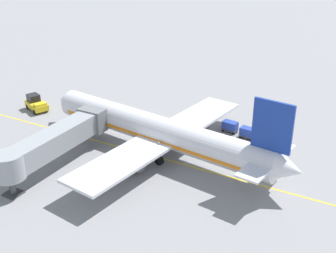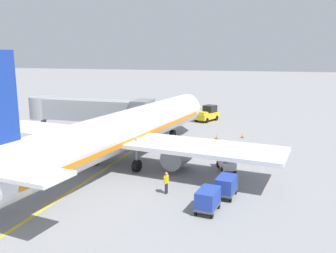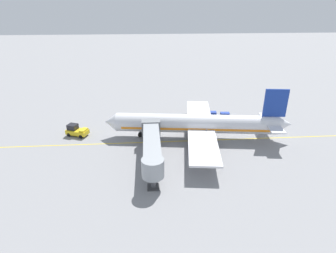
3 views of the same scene
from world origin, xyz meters
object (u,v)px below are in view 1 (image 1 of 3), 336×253
(baggage_cart_front, at_px, (230,126))
(safety_cone_nose_right, at_px, (114,107))
(baggage_tug_lead, at_px, (187,121))
(parked_airliner, at_px, (159,131))
(baggage_cart_second_in_train, at_px, (248,132))
(ground_crew_wing_walker, at_px, (223,139))
(jet_bridge, at_px, (54,141))
(pushback_tractor, at_px, (36,104))
(safety_cone_nose_left, at_px, (110,115))

(baggage_cart_front, bearing_deg, safety_cone_nose_right, 92.15)
(baggage_tug_lead, bearing_deg, baggage_cart_front, -81.77)
(parked_airliner, distance_m, baggage_cart_front, 12.10)
(baggage_cart_second_in_train, distance_m, safety_cone_nose_right, 22.70)
(baggage_cart_second_in_train, xyz_separation_m, ground_crew_wing_walker, (-3.61, 2.24, 0.00))
(baggage_tug_lead, relative_size, baggage_cart_front, 0.94)
(jet_bridge, bearing_deg, pushback_tractor, 51.40)
(pushback_tractor, distance_m, baggage_cart_front, 30.99)
(pushback_tractor, relative_size, ground_crew_wing_walker, 2.90)
(parked_airliner, xyz_separation_m, baggage_tug_lead, (9.64, 0.95, -2.47))
(baggage_cart_front, bearing_deg, pushback_tractor, 103.72)
(jet_bridge, xyz_separation_m, pushback_tractor, (12.29, 15.39, -2.36))
(baggage_cart_front, bearing_deg, jet_bridge, 143.15)
(parked_airliner, distance_m, pushback_tractor, 24.95)
(pushback_tractor, distance_m, ground_crew_wing_walker, 30.95)
(jet_bridge, xyz_separation_m, safety_cone_nose_left, (15.87, 3.50, -3.17))
(baggage_tug_lead, bearing_deg, jet_bridge, 156.06)
(parked_airliner, distance_m, baggage_tug_lead, 9.99)
(jet_bridge, relative_size, baggage_cart_second_in_train, 5.71)
(parked_airliner, height_order, ground_crew_wing_walker, parked_airliner)
(parked_airliner, relative_size, baggage_cart_front, 12.63)
(safety_cone_nose_right, bearing_deg, jet_bridge, -165.10)
(jet_bridge, distance_m, baggage_cart_front, 24.67)
(safety_cone_nose_right, bearing_deg, ground_crew_wing_walker, -100.18)
(parked_airliner, relative_size, safety_cone_nose_left, 63.27)
(jet_bridge, distance_m, ground_crew_wing_walker, 21.81)
(parked_airliner, relative_size, baggage_cart_second_in_train, 12.63)
(baggage_cart_front, bearing_deg, parked_airliner, 152.68)
(baggage_cart_second_in_train, relative_size, ground_crew_wing_walker, 1.75)
(pushback_tractor, relative_size, safety_cone_nose_left, 8.31)
(jet_bridge, relative_size, safety_cone_nose_left, 28.61)
(baggage_cart_front, xyz_separation_m, ground_crew_wing_walker, (-4.41, -0.70, 0.00))
(jet_bridge, relative_size, baggage_tug_lead, 6.09)
(jet_bridge, distance_m, baggage_cart_second_in_train, 25.94)
(baggage_tug_lead, bearing_deg, safety_cone_nose_right, 89.19)
(baggage_cart_front, xyz_separation_m, safety_cone_nose_left, (-3.76, 18.21, -0.66))
(pushback_tractor, xyz_separation_m, ground_crew_wing_walker, (2.94, -30.81, -0.15))
(safety_cone_nose_right, bearing_deg, baggage_cart_second_in_train, -90.16)
(jet_bridge, bearing_deg, parked_airliner, -45.58)
(ground_crew_wing_walker, distance_m, safety_cone_nose_right, 20.78)
(parked_airliner, relative_size, safety_cone_nose_right, 63.27)
(baggage_cart_second_in_train, height_order, safety_cone_nose_right, baggage_cart_second_in_train)
(jet_bridge, bearing_deg, ground_crew_wing_walker, -45.36)
(jet_bridge, xyz_separation_m, baggage_tug_lead, (18.71, -8.31, -2.75))
(ground_crew_wing_walker, height_order, safety_cone_nose_right, ground_crew_wing_walker)
(jet_bridge, bearing_deg, baggage_cart_front, -36.85)
(baggage_tug_lead, xyz_separation_m, baggage_cart_front, (0.93, -6.41, 0.24))
(parked_airliner, distance_m, safety_cone_nose_left, 14.74)
(baggage_cart_second_in_train, relative_size, safety_cone_nose_left, 5.01)
(baggage_tug_lead, bearing_deg, ground_crew_wing_walker, -116.09)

